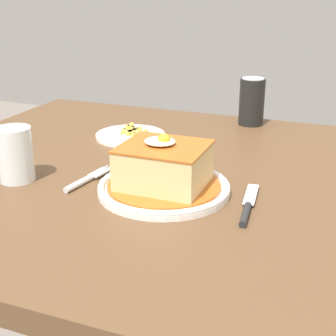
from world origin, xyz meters
The scene contains 8 objects.
dining_table centered at (0.00, 0.00, 0.66)m, with size 1.15×0.94×0.77m.
main_plate centered at (0.02, -0.09, 0.78)m, with size 0.24×0.24×0.02m.
sandwich_meal centered at (0.02, -0.09, 0.82)m, with size 0.21×0.21×0.10m.
fork centered at (-0.13, -0.11, 0.78)m, with size 0.04×0.14×0.01m.
knife centered at (0.18, -0.12, 0.78)m, with size 0.03×0.17×0.01m.
soda_can centered at (0.07, 0.41, 0.84)m, with size 0.07×0.07×0.12m.
drinking_glass centered at (-0.26, -0.14, 0.82)m, with size 0.07×0.07×0.10m.
side_plate_fries centered at (-0.18, 0.18, 0.78)m, with size 0.17×0.17×0.02m.
Camera 1 is at (0.33, -0.86, 1.14)m, focal length 52.89 mm.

